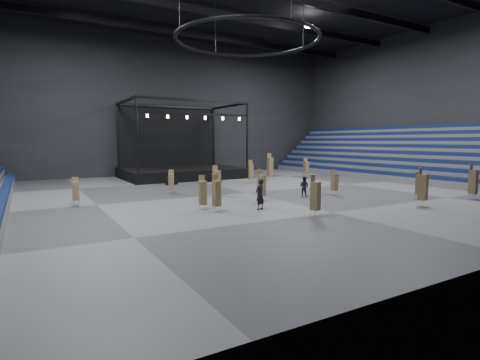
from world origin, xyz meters
TOP-DOWN VIEW (x-y plane):
  - floor at (0.00, 0.00)m, footprint 50.00×50.00m
  - wall_back at (0.00, 21.00)m, footprint 50.00×0.20m
  - wall_right at (25.00, 0.00)m, footprint 0.20×42.00m
  - bleachers_right at (22.94, 0.00)m, footprint 7.20×40.00m
  - stage at (0.00, 16.24)m, footprint 14.00×10.00m
  - truss_ring at (-0.00, 0.00)m, footprint 12.30×12.30m
  - flight_case_left at (-3.68, 9.08)m, footprint 1.35×0.99m
  - flight_case_mid at (1.06, 9.56)m, footprint 1.46×1.12m
  - flight_case_right at (1.55, 9.12)m, footprint 1.13×0.61m
  - chair_stack_0 at (13.04, 7.59)m, footprint 0.59×0.59m
  - chair_stack_1 at (-1.50, -4.58)m, footprint 0.63×0.63m
  - chair_stack_2 at (10.02, -9.61)m, footprint 0.57×0.57m
  - chair_stack_3 at (13.25, -11.99)m, footprint 0.58×0.58m
  - chair_stack_4 at (-6.25, -6.63)m, footprint 0.48×0.48m
  - chair_stack_5 at (6.98, -11.99)m, footprint 0.68×0.68m
  - chair_stack_6 at (-3.31, -0.72)m, footprint 0.59×0.59m
  - chair_stack_7 at (7.98, 8.01)m, footprint 0.57×0.57m
  - chair_stack_8 at (-6.03, 2.48)m, footprint 0.59×0.59m
  - chair_stack_9 at (4.23, 6.18)m, footprint 0.58×0.58m
  - chair_stack_10 at (-13.77, 0.48)m, footprint 0.47×0.47m
  - chair_stack_11 at (-1.79, -10.92)m, footprint 0.62×0.62m
  - chair_stack_12 at (-6.75, -5.60)m, footprint 0.47×0.47m
  - chair_stack_13 at (5.66, -4.86)m, footprint 0.47×0.47m
  - man_center at (-3.42, -7.34)m, footprint 0.88×0.74m
  - crew_member at (2.97, -4.16)m, footprint 0.87×0.97m

SIDE VIEW (x-z plane):
  - floor at x=0.00m, z-range 0.00..0.00m
  - flight_case_right at x=1.55m, z-range 0.00..0.73m
  - flight_case_left at x=-3.68m, z-range 0.00..0.81m
  - flight_case_mid at x=1.06m, z-range 0.00..0.87m
  - crew_member at x=2.97m, z-range 0.00..1.62m
  - man_center at x=-3.42m, z-range 0.00..2.06m
  - chair_stack_10 at x=-13.77m, z-range 0.06..2.06m
  - chair_stack_8 at x=-6.03m, z-range 0.06..2.15m
  - chair_stack_13 at x=5.66m, z-range 0.06..2.19m
  - chair_stack_2 at x=10.02m, z-range 0.05..2.20m
  - chair_stack_12 at x=-6.75m, z-range 0.03..2.33m
  - chair_stack_4 at x=-6.25m, z-range 0.03..2.43m
  - chair_stack_1 at x=-1.50m, z-range 0.06..2.45m
  - chair_stack_9 at x=4.23m, z-range 0.03..2.51m
  - chair_stack_0 at x=13.04m, z-range 0.07..2.49m
  - chair_stack_11 at x=-1.79m, z-range 0.04..2.56m
  - chair_stack_6 at x=-3.31m, z-range 0.04..2.60m
  - chair_stack_5 at x=6.98m, z-range 0.05..2.75m
  - chair_stack_3 at x=13.25m, z-range 0.04..2.80m
  - stage at x=0.00m, z-range -3.15..6.05m
  - chair_stack_7 at x=7.98m, z-range 0.02..3.13m
  - bleachers_right at x=22.94m, z-range -1.47..4.93m
  - wall_back at x=0.00m, z-range 0.00..18.00m
  - wall_right at x=25.00m, z-range 0.00..18.00m
  - truss_ring at x=0.00m, z-range 10.43..15.58m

